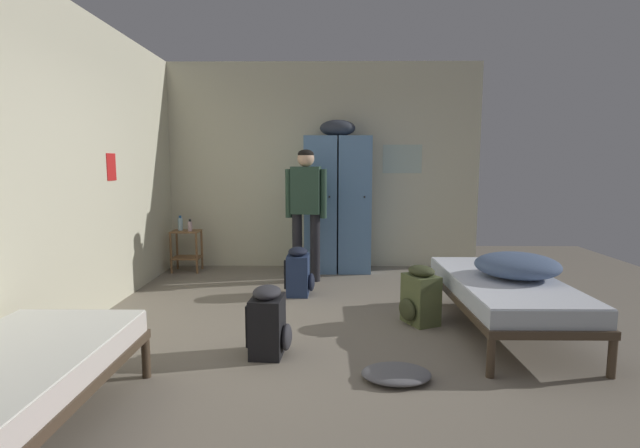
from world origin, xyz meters
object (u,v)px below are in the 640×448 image
person_traveler (306,203)px  backpack_black (269,322)px  shelf_unit (187,247)px  bed_right (504,290)px  backpack_olive (420,296)px  lotion_bottle (190,226)px  clothes_pile_grey (396,374)px  backpack_navy (299,272)px  locker_bank (337,201)px  water_bottle (180,224)px  bedding_heap (517,265)px

person_traveler → backpack_black: 2.48m
person_traveler → backpack_black: (-0.20, -2.36, -0.74)m
shelf_unit → bed_right: size_ratio=0.30×
backpack_olive → person_traveler: bearing=124.8°
lotion_bottle → clothes_pile_grey: bearing=-54.3°
backpack_olive → clothes_pile_grey: bearing=-108.4°
lotion_bottle → backpack_black: bearing=-63.6°
bed_right → person_traveler: (-1.82, 1.82, 0.62)m
person_traveler → backpack_black: person_traveler is taller
lotion_bottle → shelf_unit: bearing=150.3°
lotion_bottle → backpack_navy: size_ratio=0.29×
backpack_black → clothes_pile_grey: bearing=-24.4°
locker_bank → bed_right: bearing=-59.7°
water_bottle → bed_right: bearing=-33.4°
shelf_unit → clothes_pile_grey: 4.10m
bedding_heap → shelf_unit: bearing=147.1°
locker_bank → bedding_heap: (1.52, -2.40, -0.37)m
lotion_bottle → backpack_olive: (2.73, -2.09, -0.38)m
bedding_heap → water_bottle: size_ratio=3.53×
locker_bank → clothes_pile_grey: (0.33, -3.38, -0.93)m
bedding_heap → backpack_navy: bearing=149.8°
lotion_bottle → backpack_olive: size_ratio=0.29×
bed_right → backpack_black: 2.09m
person_traveler → clothes_pile_grey: bearing=-75.2°
person_traveler → clothes_pile_grey: 3.03m
bedding_heap → clothes_pile_grey: bedding_heap is taller
locker_bank → lotion_bottle: bearing=-176.8°
bedding_heap → person_traveler: 2.68m
bedding_heap → backpack_olive: size_ratio=1.32×
backpack_olive → shelf_unit: bearing=142.7°
shelf_unit → clothes_pile_grey: size_ratio=1.18×
person_traveler → backpack_olive: bearing=-55.2°
bedding_heap → backpack_navy: 2.32m
bedding_heap → person_traveler: (-1.93, 1.81, 0.40)m
bedding_heap → person_traveler: person_traveler is taller
bed_right → backpack_olive: (-0.69, 0.21, -0.12)m
bed_right → backpack_navy: (-1.87, 1.16, -0.12)m
clothes_pile_grey → bed_right: bearing=41.6°
lotion_bottle → locker_bank: bearing=3.2°
backpack_navy → clothes_pile_grey: backpack_navy is taller
locker_bank → clothes_pile_grey: bearing=-84.5°
locker_bank → bed_right: locker_bank is taller
backpack_olive → clothes_pile_grey: 1.25m
bed_right → bedding_heap: size_ratio=2.63×
bed_right → water_bottle: size_ratio=9.27×
backpack_navy → water_bottle: bearing=144.9°
lotion_bottle → backpack_navy: (1.55, -1.14, -0.38)m
shelf_unit → person_traveler: person_traveler is taller
backpack_olive → clothes_pile_grey: size_ratio=1.14×
backpack_olive → backpack_navy: size_ratio=1.00×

